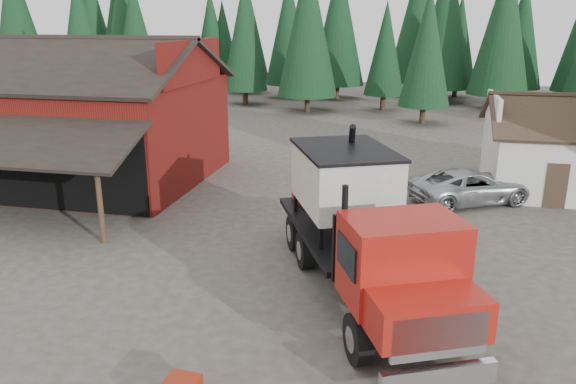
# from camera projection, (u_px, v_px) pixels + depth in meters

# --- Properties ---
(ground) EXTENTS (120.00, 120.00, 0.00)m
(ground) POSITION_uv_depth(u_px,v_px,m) (231.00, 282.00, 17.60)
(ground) COLOR #443D35
(ground) RESTS_ON ground
(red_barn) EXTENTS (12.80, 13.63, 7.18)m
(red_barn) POSITION_uv_depth(u_px,v_px,m) (83.00, 127.00, 28.33)
(red_barn) COLOR maroon
(red_barn) RESTS_ON ground
(conifer_backdrop) EXTENTS (76.00, 16.00, 16.00)m
(conifer_backdrop) POSITION_uv_depth(u_px,v_px,m) (360.00, 101.00, 56.77)
(conifer_backdrop) COLOR black
(conifer_backdrop) RESTS_ON ground
(near_pine_a) EXTENTS (4.40, 4.40, 11.40)m
(near_pine_a) POSITION_uv_depth(u_px,v_px,m) (81.00, 38.00, 46.40)
(near_pine_a) COLOR #382619
(near_pine_a) RESTS_ON ground
(near_pine_b) EXTENTS (3.96, 3.96, 10.40)m
(near_pine_b) POSITION_uv_depth(u_px,v_px,m) (427.00, 47.00, 42.59)
(near_pine_b) COLOR #382619
(near_pine_b) RESTS_ON ground
(near_pine_d) EXTENTS (5.28, 5.28, 13.40)m
(near_pine_d) POSITION_uv_depth(u_px,v_px,m) (308.00, 25.00, 47.96)
(near_pine_d) COLOR #382619
(near_pine_d) RESTS_ON ground
(feed_truck) EXTENTS (6.80, 10.64, 4.70)m
(feed_truck) POSITION_uv_depth(u_px,v_px,m) (362.00, 224.00, 16.33)
(feed_truck) COLOR black
(feed_truck) RESTS_ON ground
(silver_car) EXTENTS (6.04, 4.87, 1.53)m
(silver_car) POSITION_uv_depth(u_px,v_px,m) (471.00, 186.00, 25.03)
(silver_car) COLOR #A9ACB1
(silver_car) RESTS_ON ground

